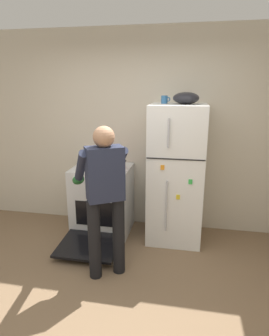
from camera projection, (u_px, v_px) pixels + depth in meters
name	position (u px, v px, depth m)	size (l,w,h in m)	color
ground	(103.00, 317.00, 2.56)	(8.00, 8.00, 0.00)	brown
kitchen_wall_back	(141.00, 132.00, 4.04)	(6.00, 0.10, 2.70)	beige
refrigerator	(176.00, 174.00, 3.71)	(0.68, 0.72, 1.75)	white
stove_range	(102.00, 200.00, 3.99)	(0.76, 1.23, 0.92)	silver
person_cook	(104.00, 189.00, 2.94)	(0.67, 0.72, 1.60)	black
red_pot	(112.00, 164.00, 3.79)	(0.36, 0.26, 0.13)	red
coffee_mug	(165.00, 100.00, 3.54)	(0.11, 0.08, 0.10)	#2D6093
mixing_bowl	(186.00, 98.00, 3.44)	(0.31, 0.31, 0.14)	black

